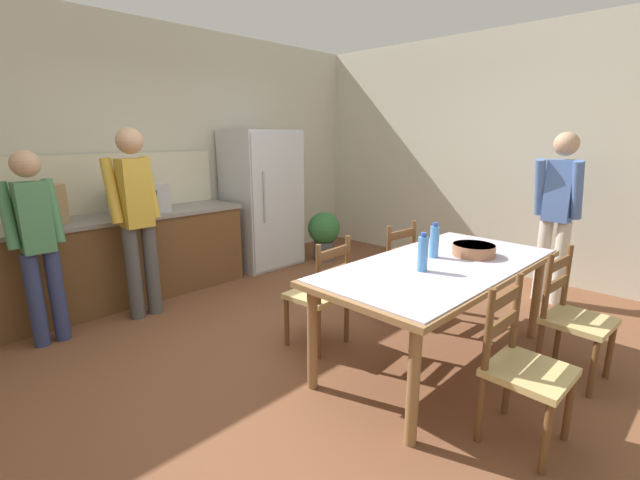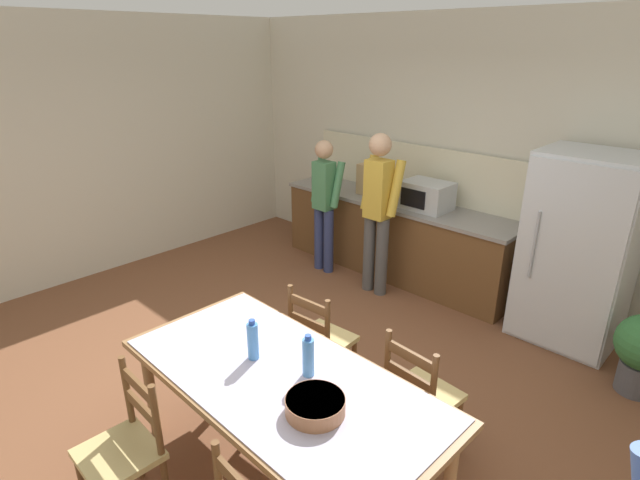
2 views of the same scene
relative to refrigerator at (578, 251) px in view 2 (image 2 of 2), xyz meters
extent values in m
plane|color=brown|center=(-1.33, -2.19, -0.87)|extent=(8.32, 8.32, 0.00)
cube|color=beige|center=(-1.33, 0.47, 0.58)|extent=(6.52, 0.12, 2.90)
cube|color=beige|center=(-4.59, -2.19, 0.58)|extent=(0.12, 5.20, 2.90)
cube|color=brown|center=(-1.99, 0.04, -0.45)|extent=(2.88, 0.62, 0.86)
cube|color=gray|center=(-1.99, 0.04, 0.00)|extent=(2.92, 0.66, 0.04)
cube|color=#B7BCC1|center=(-2.64, 0.04, 0.01)|extent=(0.52, 0.38, 0.02)
cube|color=beige|center=(-1.99, 0.35, 0.32)|extent=(2.88, 0.03, 0.60)
cube|color=silver|center=(0.00, 0.01, 0.00)|extent=(0.86, 0.68, 1.75)
cube|color=silver|center=(0.00, -0.34, 0.00)|extent=(0.83, 0.02, 1.68)
cylinder|color=#A5AAB2|center=(-0.26, -0.36, 0.09)|extent=(0.02, 0.02, 0.61)
cube|color=#B2B7BC|center=(-1.59, 0.02, 0.17)|extent=(0.50, 0.38, 0.30)
cube|color=black|center=(-1.64, -0.17, 0.17)|extent=(0.30, 0.01, 0.19)
cube|color=tan|center=(-2.39, 0.01, 0.20)|extent=(0.24, 0.16, 0.36)
cylinder|color=olive|center=(-1.61, -3.30, -0.51)|extent=(0.07, 0.07, 0.72)
cylinder|color=olive|center=(-1.60, -2.51, -0.51)|extent=(0.07, 0.07, 0.72)
cube|color=olive|center=(-0.67, -2.92, -0.13)|extent=(2.08, 1.02, 0.04)
cube|color=#B7B2CC|center=(-0.67, -2.92, -0.11)|extent=(1.99, 0.98, 0.01)
cylinder|color=#4C8ED6|center=(-0.93, -2.92, 0.02)|extent=(0.07, 0.07, 0.24)
cylinder|color=#2D51B2|center=(-0.93, -2.92, 0.15)|extent=(0.04, 0.04, 0.03)
cylinder|color=#4C8ED6|center=(-0.57, -2.80, 0.02)|extent=(0.07, 0.07, 0.24)
cylinder|color=#2D51B2|center=(-0.57, -2.80, 0.15)|extent=(0.04, 0.04, 0.03)
cylinder|color=#9E6642|center=(-0.32, -3.00, -0.06)|extent=(0.32, 0.32, 0.09)
cylinder|color=#9E6642|center=(-0.32, -3.00, -0.02)|extent=(0.31, 0.31, 0.02)
cylinder|color=brown|center=(-0.39, -3.57, -0.19)|extent=(0.04, 0.04, 0.46)
cylinder|color=brown|center=(-1.33, -3.56, -0.67)|extent=(0.04, 0.04, 0.41)
cube|color=tan|center=(-1.15, -3.74, -0.44)|extent=(0.43, 0.41, 0.04)
cylinder|color=brown|center=(-1.33, -3.56, -0.19)|extent=(0.04, 0.04, 0.46)
cylinder|color=brown|center=(-0.97, -3.57, -0.19)|extent=(0.04, 0.04, 0.46)
cube|color=brown|center=(-1.15, -3.57, -0.07)|extent=(0.36, 0.03, 0.07)
cube|color=brown|center=(-1.15, -3.57, -0.22)|extent=(0.36, 0.03, 0.07)
cylinder|color=brown|center=(-0.96, -1.91, -0.67)|extent=(0.04, 0.04, 0.41)
cylinder|color=brown|center=(-1.31, -1.93, -0.67)|extent=(0.04, 0.04, 0.41)
cylinder|color=brown|center=(-0.93, -2.25, -0.67)|extent=(0.04, 0.04, 0.41)
cylinder|color=brown|center=(-1.29, -2.27, -0.67)|extent=(0.04, 0.04, 0.41)
cube|color=tan|center=(-1.12, -2.09, -0.44)|extent=(0.45, 0.43, 0.04)
cylinder|color=brown|center=(-0.93, -2.25, -0.19)|extent=(0.04, 0.04, 0.46)
cylinder|color=brown|center=(-1.29, -2.27, -0.19)|extent=(0.04, 0.04, 0.46)
cube|color=brown|center=(-1.11, -2.26, -0.07)|extent=(0.36, 0.05, 0.07)
cube|color=brown|center=(-1.11, -2.26, -0.22)|extent=(0.36, 0.05, 0.07)
cylinder|color=brown|center=(0.00, -1.95, -0.67)|extent=(0.04, 0.04, 0.41)
cylinder|color=brown|center=(-0.36, -1.92, -0.67)|extent=(0.04, 0.04, 0.41)
cylinder|color=brown|center=(-0.03, -2.29, -0.67)|extent=(0.04, 0.04, 0.41)
cylinder|color=brown|center=(-0.39, -2.26, -0.67)|extent=(0.04, 0.04, 0.41)
cube|color=tan|center=(-0.20, -2.11, -0.44)|extent=(0.45, 0.43, 0.04)
cylinder|color=brown|center=(-0.03, -2.29, -0.19)|extent=(0.04, 0.04, 0.46)
cylinder|color=brown|center=(-0.39, -2.26, -0.19)|extent=(0.04, 0.04, 0.46)
cube|color=brown|center=(-0.21, -2.28, -0.07)|extent=(0.36, 0.05, 0.07)
cube|color=brown|center=(-0.21, -2.28, -0.22)|extent=(0.36, 0.05, 0.07)
cylinder|color=navy|center=(-2.72, -0.49, -0.48)|extent=(0.12, 0.12, 0.78)
cylinder|color=navy|center=(-2.56, -0.49, -0.48)|extent=(0.12, 0.12, 0.78)
cube|color=#478456|center=(-2.64, -0.49, 0.18)|extent=(0.22, 0.18, 0.55)
sphere|color=tan|center=(-2.64, -0.49, 0.60)|extent=(0.21, 0.21, 0.21)
cylinder|color=#478456|center=(-2.79, -0.43, 0.21)|extent=(0.09, 0.21, 0.53)
cylinder|color=#478456|center=(-2.49, -0.43, 0.21)|extent=(0.09, 0.21, 0.53)
cylinder|color=#4C4C4C|center=(-1.93, -0.51, -0.44)|extent=(0.13, 0.13, 0.87)
cylinder|color=#4C4C4C|center=(-1.76, -0.51, -0.44)|extent=(0.13, 0.13, 0.87)
cube|color=gold|center=(-1.85, -0.51, 0.30)|extent=(0.24, 0.20, 0.61)
sphere|color=tan|center=(-1.85, -0.51, 0.76)|extent=(0.23, 0.23, 0.23)
cylinder|color=gold|center=(-2.02, -0.44, 0.33)|extent=(0.10, 0.23, 0.59)
cylinder|color=gold|center=(-1.68, -0.44, 0.33)|extent=(0.10, 0.23, 0.59)
cylinder|color=#4C4C51|center=(0.71, -0.43, -0.74)|extent=(0.28, 0.28, 0.26)
camera|label=1|loc=(-3.44, -4.37, 0.80)|focal=24.00mm
camera|label=2|loc=(1.17, -4.50, 1.72)|focal=28.00mm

